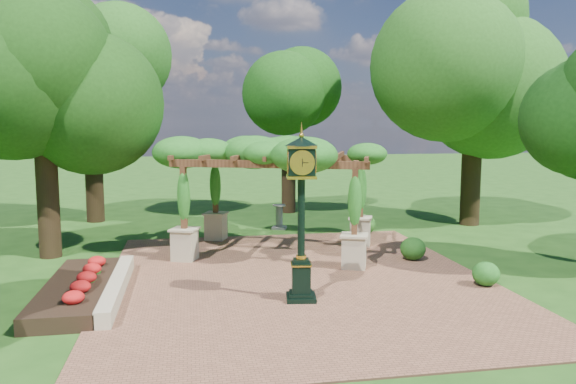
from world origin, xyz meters
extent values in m
plane|color=#1E4714|center=(0.00, 0.00, 0.00)|extent=(120.00, 120.00, 0.00)
cube|color=brown|center=(0.00, 1.00, 0.02)|extent=(10.00, 12.00, 0.04)
cube|color=#C6B793|center=(-4.60, 0.50, 0.20)|extent=(0.35, 5.00, 0.40)
cube|color=red|center=(-5.50, 0.50, 0.18)|extent=(1.50, 5.00, 0.36)
cube|color=black|center=(-0.27, -0.76, 0.09)|extent=(0.78, 0.78, 0.10)
cube|color=black|center=(-0.27, -0.76, 0.55)|extent=(0.48, 0.48, 0.77)
cube|color=gold|center=(-0.27, -0.76, 0.90)|extent=(0.54, 0.54, 0.03)
cylinder|color=black|center=(-0.27, -0.76, 2.01)|extent=(0.19, 0.19, 1.97)
cube|color=black|center=(-0.27, -0.76, 3.29)|extent=(0.68, 0.68, 0.60)
cylinder|color=white|center=(-0.32, -1.06, 3.29)|extent=(0.51, 0.10, 0.51)
cone|color=black|center=(-0.27, -0.76, 3.77)|extent=(0.87, 0.87, 0.21)
sphere|color=gold|center=(-0.27, -0.76, 3.89)|extent=(0.12, 0.12, 0.12)
cube|color=#BAAC8A|center=(-2.98, 3.69, 0.50)|extent=(0.86, 0.86, 0.92)
cube|color=#57331D|center=(-2.98, 3.69, 1.96)|extent=(0.21, 0.21, 1.90)
cube|color=#BAAC8A|center=(1.82, 1.88, 0.50)|extent=(0.86, 0.86, 0.92)
cube|color=#57331D|center=(1.82, 1.88, 1.96)|extent=(0.21, 0.21, 1.90)
cube|color=#BAAC8A|center=(-1.89, 6.56, 0.50)|extent=(0.86, 0.86, 0.92)
cube|color=#57331D|center=(-1.89, 6.56, 1.96)|extent=(0.21, 0.21, 1.90)
cube|color=#BAAC8A|center=(2.91, 4.75, 0.50)|extent=(0.86, 0.86, 0.92)
cube|color=#57331D|center=(2.91, 4.75, 1.96)|extent=(0.21, 0.21, 1.90)
cube|color=#57331D|center=(-0.58, 2.78, 2.99)|extent=(5.61, 2.24, 0.23)
cube|color=#57331D|center=(0.51, 5.66, 2.99)|extent=(5.61, 2.24, 0.23)
ellipsoid|color=#20601B|center=(-0.04, 4.22, 3.27)|extent=(6.87, 5.55, 1.03)
cube|color=gray|center=(0.70, 8.36, 0.05)|extent=(0.68, 0.68, 0.10)
cylinder|color=gray|center=(0.70, 8.36, 0.49)|extent=(0.34, 0.34, 0.88)
cylinder|color=gray|center=(0.70, 8.36, 0.95)|extent=(0.64, 0.64, 0.05)
ellipsoid|color=#1F5E1B|center=(4.61, -0.47, 0.35)|extent=(0.85, 0.85, 0.62)
ellipsoid|color=#1B4814|center=(3.86, 2.46, 0.39)|extent=(0.93, 0.93, 0.69)
ellipsoid|color=#225719|center=(3.61, 6.49, 0.42)|extent=(1.10, 1.10, 0.75)
cylinder|color=#2F2013|center=(-7.13, 4.98, 1.61)|extent=(0.66, 0.66, 3.23)
ellipsoid|color=#16390E|center=(-7.13, 4.98, 5.77)|extent=(4.82, 4.82, 5.09)
cylinder|color=black|center=(-6.76, 11.44, 1.66)|extent=(0.74, 0.74, 3.32)
ellipsoid|color=#204F16|center=(-6.76, 11.44, 5.95)|extent=(4.58, 4.58, 5.25)
cylinder|color=black|center=(1.81, 12.45, 1.45)|extent=(0.66, 0.66, 2.89)
ellipsoid|color=#154010|center=(1.81, 12.45, 5.18)|extent=(3.58, 3.58, 4.57)
cylinder|color=#2F2212|center=(8.62, 7.95, 2.00)|extent=(0.79, 0.79, 4.01)
ellipsoid|color=#225217|center=(8.62, 7.95, 7.17)|extent=(5.79, 5.79, 6.32)
camera|label=1|loc=(-2.84, -13.32, 4.16)|focal=35.00mm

